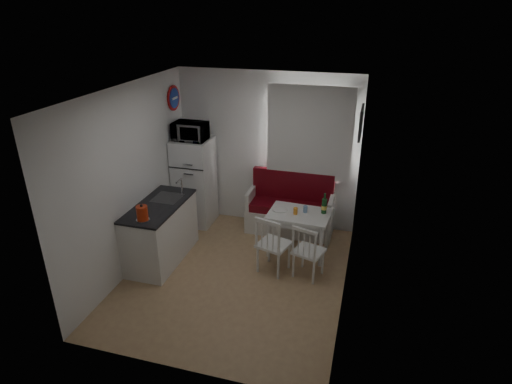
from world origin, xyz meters
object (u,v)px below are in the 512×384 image
bench (290,213)px  wine_bottle (324,203)px  dining_table (299,218)px  kitchen_counter (161,231)px  microwave (190,131)px  chair_right (308,247)px  fridge (195,182)px  kettle (142,213)px  chair_left (272,240)px

bench → wine_bottle: bearing=-41.7°
dining_table → kitchen_counter: bearing=-156.6°
kitchen_counter → microwave: bearing=89.1°
dining_table → bench: bearing=115.0°
chair_right → wine_bottle: bearing=99.6°
kitchen_counter → bench: 2.15m
fridge → bench: bearing=3.9°
kettle → wine_bottle: size_ratio=0.74×
kitchen_counter → kettle: (0.05, -0.52, 0.56)m
microwave → wine_bottle: (2.26, -0.38, -0.82)m
wine_bottle → dining_table: bearing=-164.1°
dining_table → wine_bottle: size_ratio=2.90×
dining_table → microwave: 2.23m
dining_table → kettle: size_ratio=3.91×
chair_right → kitchen_counter: bearing=-161.2°
chair_right → wine_bottle: size_ratio=1.48×
chair_left → fridge: size_ratio=0.34×
kettle → wine_bottle: 2.60m
fridge → kettle: (0.03, -1.76, 0.27)m
chair_right → microwave: bearing=169.5°
dining_table → microwave: microwave is taller
bench → kettle: kettle is taller
chair_right → bench: bearing=128.6°
bench → dining_table: size_ratio=1.52×
fridge → microwave: 0.90m
chair_right → microwave: 2.69m
kitchen_counter → chair_right: 2.18m
dining_table → chair_right: (0.25, -0.65, -0.09)m
chair_right → kettle: kettle is taller
fridge → microwave: bearing=-90.0°
microwave → chair_left: bearing=-34.5°
bench → wine_bottle: 0.96m
bench → chair_right: bench is taller
chair_right → microwave: microwave is taller
dining_table → wine_bottle: wine_bottle is taller
bench → microwave: size_ratio=2.66×
fridge → microwave: microwave is taller
bench → chair_left: 1.32m
microwave → wine_bottle: microwave is taller
kitchen_counter → chair_left: kitchen_counter is taller
fridge → wine_bottle: bearing=-10.8°
fridge → kitchen_counter: bearing=-90.9°
microwave → kettle: 1.83m
kitchen_counter → wine_bottle: kitchen_counter is taller
chair_left → wine_bottle: (0.60, 0.76, 0.29)m
dining_table → fridge: (-1.91, 0.53, 0.15)m
kitchen_counter → fridge: (0.02, 1.24, 0.30)m
chair_left → microwave: size_ratio=0.96×
dining_table → fridge: size_ratio=0.62×
chair_right → microwave: size_ratio=0.89×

